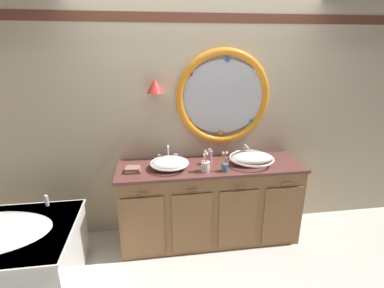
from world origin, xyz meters
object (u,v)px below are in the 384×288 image
object	(u,v)px
sink_basin_right	(251,158)
toothbrush_holder_right	(225,166)
sink_basin_left	(169,163)
soap_dispenser	(210,157)
toothbrush_holder_left	(205,166)
folded_hand_towel	(133,170)

from	to	relation	value
sink_basin_right	toothbrush_holder_right	distance (m)	0.36
sink_basin_right	toothbrush_holder_right	bearing A→B (deg)	-155.71
sink_basin_left	soap_dispenser	bearing A→B (deg)	7.99
toothbrush_holder_right	soap_dispenser	distance (m)	0.24
sink_basin_left	toothbrush_holder_right	distance (m)	0.55
toothbrush_holder_left	soap_dispenser	bearing A→B (deg)	65.96
sink_basin_left	sink_basin_right	xyz separation A→B (m)	(0.86, -0.00, 0.00)
folded_hand_towel	toothbrush_holder_left	bearing A→B (deg)	-7.77
toothbrush_holder_left	folded_hand_towel	world-z (taller)	toothbrush_holder_left
toothbrush_holder_right	soap_dispenser	size ratio (longest dim) A/B	1.18
sink_basin_right	folded_hand_towel	size ratio (longest dim) A/B	3.10
folded_hand_towel	sink_basin_right	bearing A→B (deg)	1.46
sink_basin_left	folded_hand_towel	world-z (taller)	sink_basin_left
toothbrush_holder_left	soap_dispenser	xyz separation A→B (m)	(0.08, 0.19, 0.02)
sink_basin_right	soap_dispenser	world-z (taller)	soap_dispenser
sink_basin_left	folded_hand_towel	xyz separation A→B (m)	(-0.36, -0.03, -0.03)
toothbrush_holder_right	folded_hand_towel	distance (m)	0.91
sink_basin_left	sink_basin_right	size ratio (longest dim) A/B	0.84
toothbrush_holder_right	folded_hand_towel	size ratio (longest dim) A/B	1.36
sink_basin_right	soap_dispenser	xyz separation A→B (m)	(-0.44, 0.06, 0.02)
sink_basin_left	soap_dispenser	size ratio (longest dim) A/B	2.25
toothbrush_holder_right	toothbrush_holder_left	bearing A→B (deg)	174.23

